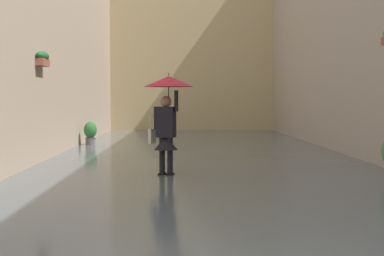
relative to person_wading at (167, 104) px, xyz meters
The scene contains 5 objects.
ground_plane 4.65m from the person_wading, 101.71° to the right, with size 60.71×60.71×0.00m, color gray.
flood_water 4.64m from the person_wading, 101.71° to the right, with size 9.05×30.28×0.07m, color #515B60.
building_facade_far 17.70m from the person_wading, 92.93° to the right, with size 11.85×1.80×10.07m, color tan.
person_wading is the anchor object (origin of this frame).
potted_plant_mid_right 8.25m from the person_wading, 69.62° to the right, with size 0.45×0.45×0.88m.
Camera 1 is at (0.63, 3.68, 1.66)m, focal length 51.56 mm.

